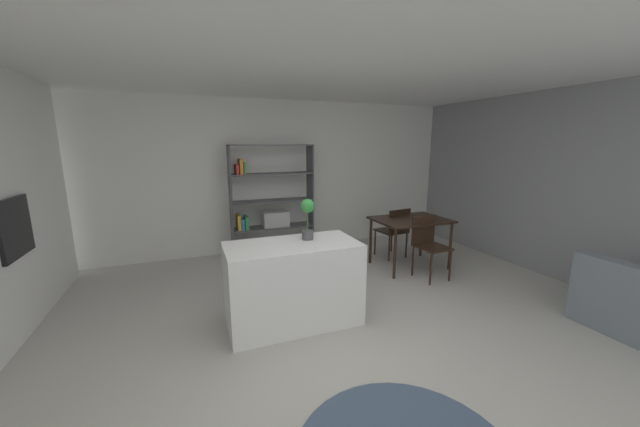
# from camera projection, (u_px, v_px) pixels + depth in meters

# --- Properties ---
(ground_plane) EXTENTS (9.89, 9.89, 0.00)m
(ground_plane) POSITION_uv_depth(u_px,v_px,m) (335.00, 334.00, 3.45)
(ground_plane) COLOR beige
(ceiling_slab) EXTENTS (7.19, 6.25, 0.06)m
(ceiling_slab) POSITION_uv_depth(u_px,v_px,m) (338.00, 51.00, 2.91)
(ceiling_slab) COLOR white
(ceiling_slab) RESTS_ON ground_plane
(back_partition) EXTENTS (7.19, 0.06, 2.66)m
(back_partition) POSITION_uv_depth(u_px,v_px,m) (266.00, 177.00, 6.01)
(back_partition) COLOR white
(back_partition) RESTS_ON ground_plane
(right_partition_gray) EXTENTS (0.06, 6.25, 2.66)m
(right_partition_gray) POSITION_uv_depth(u_px,v_px,m) (583.00, 188.00, 4.45)
(right_partition_gray) COLOR gray
(right_partition_gray) RESTS_ON ground_plane
(built_in_oven) EXTENTS (0.06, 0.62, 0.58)m
(built_in_oven) POSITION_uv_depth(u_px,v_px,m) (15.00, 227.00, 3.25)
(built_in_oven) COLOR black
(built_in_oven) RESTS_ON ground_plane
(kitchen_island) EXTENTS (1.39, 0.70, 0.89)m
(kitchen_island) POSITION_uv_depth(u_px,v_px,m) (293.00, 283.00, 3.62)
(kitchen_island) COLOR white
(kitchen_island) RESTS_ON ground_plane
(potted_plant_on_island) EXTENTS (0.15, 0.15, 0.45)m
(potted_plant_on_island) POSITION_uv_depth(u_px,v_px,m) (308.00, 215.00, 3.63)
(potted_plant_on_island) COLOR #4C4C51
(potted_plant_on_island) RESTS_ON kitchen_island
(open_bookshelf) EXTENTS (1.41, 0.34, 1.90)m
(open_bookshelf) POSITION_uv_depth(u_px,v_px,m) (267.00, 208.00, 5.80)
(open_bookshelf) COLOR #4C4C51
(open_bookshelf) RESTS_ON ground_plane
(dining_table) EXTENTS (1.11, 0.82, 0.77)m
(dining_table) POSITION_uv_depth(u_px,v_px,m) (410.00, 224.00, 5.23)
(dining_table) COLOR black
(dining_table) RESTS_ON ground_plane
(dining_chair_near) EXTENTS (0.42, 0.46, 0.89)m
(dining_chair_near) POSITION_uv_depth(u_px,v_px,m) (428.00, 241.00, 4.87)
(dining_chair_near) COLOR black
(dining_chair_near) RESTS_ON ground_plane
(dining_chair_far) EXTENTS (0.48, 0.49, 0.86)m
(dining_chair_far) POSITION_uv_depth(u_px,v_px,m) (395.00, 228.00, 5.67)
(dining_chair_far) COLOR black
(dining_chair_far) RESTS_ON ground_plane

